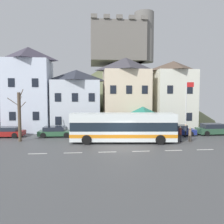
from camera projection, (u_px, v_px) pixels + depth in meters
The scene contains 19 objects.
ground_plane at pixel (122, 148), 21.42m from camera, with size 40.00×60.00×0.07m.
townhouse_00 at pixel (29, 89), 31.45m from camera, with size 5.85×5.34×11.62m.
townhouse_01 at pixel (76, 100), 32.82m from camera, with size 6.52×6.62×8.65m.
townhouse_02 at pixel (126, 94), 32.96m from camera, with size 6.40×5.64×10.43m.
townhouse_03 at pixel (173, 95), 33.37m from camera, with size 5.57×5.09×9.99m.
hilltop_castle at pixel (116, 87), 50.00m from camera, with size 40.61×40.61×22.03m.
transit_bus at pixel (123, 128), 24.00m from camera, with size 11.18×3.52×3.09m.
bus_shelter at pixel (143, 111), 28.29m from camera, with size 3.60×3.60×3.60m.
parked_car_00 at pixel (214, 129), 28.75m from camera, with size 4.31×1.96×1.42m.
parked_car_01 at pixel (7, 132), 27.16m from camera, with size 4.15×2.28×1.22m.
parked_car_02 at pixel (56, 132), 27.39m from camera, with size 4.14×2.07×1.23m.
parked_car_03 at pixel (177, 130), 28.29m from camera, with size 4.50×2.24×1.30m.
pedestrian_00 at pixel (190, 135), 24.39m from camera, with size 0.30×0.36×1.51m.
pedestrian_01 at pixel (176, 130), 26.19m from camera, with size 0.31×0.29×1.71m.
pedestrian_02 at pixel (186, 130), 26.94m from camera, with size 0.31×0.33×1.56m.
pedestrian_03 at pixel (180, 133), 24.28m from camera, with size 0.37×0.34×1.67m.
public_bench at pixel (131, 129), 30.90m from camera, with size 1.69×0.48×0.87m.
flagpole at pixel (187, 105), 26.81m from camera, with size 0.95×0.10×6.60m.
bare_tree_00 at pixel (19, 116), 24.39m from camera, with size 1.87×1.19×5.66m.
Camera 1 is at (-2.99, -20.93, 4.97)m, focal length 36.35 mm.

